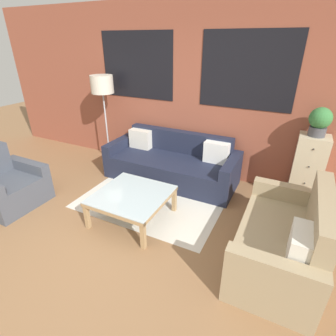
{
  "coord_description": "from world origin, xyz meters",
  "views": [
    {
      "loc": [
        1.72,
        -1.74,
        2.22
      ],
      "look_at": [
        0.21,
        1.28,
        0.55
      ],
      "focal_mm": 28.0,
      "sensor_mm": 36.0,
      "label": 1
    }
  ],
  "objects_px": {
    "floor_lamp": "(102,88)",
    "drawer_cabinet": "(307,170)",
    "coffee_table": "(132,197)",
    "settee_vintage": "(283,242)",
    "couch_dark": "(172,164)",
    "armchair_corner": "(8,187)",
    "potted_plant": "(320,121)"
  },
  "relations": [
    {
      "from": "settee_vintage",
      "to": "drawer_cabinet",
      "type": "distance_m",
      "value": 1.51
    },
    {
      "from": "floor_lamp",
      "to": "coffee_table",
      "type": "bearing_deg",
      "value": -43.23
    },
    {
      "from": "settee_vintage",
      "to": "armchair_corner",
      "type": "height_order",
      "value": "settee_vintage"
    },
    {
      "from": "settee_vintage",
      "to": "couch_dark",
      "type": "bearing_deg",
      "value": 146.51
    },
    {
      "from": "couch_dark",
      "to": "settee_vintage",
      "type": "distance_m",
      "value": 2.27
    },
    {
      "from": "coffee_table",
      "to": "armchair_corner",
      "type": "bearing_deg",
      "value": -165.11
    },
    {
      "from": "settee_vintage",
      "to": "drawer_cabinet",
      "type": "bearing_deg",
      "value": 84.02
    },
    {
      "from": "armchair_corner",
      "to": "floor_lamp",
      "type": "relative_size",
      "value": 0.51
    },
    {
      "from": "armchair_corner",
      "to": "potted_plant",
      "type": "xyz_separation_m",
      "value": [
        3.86,
        2.0,
        0.97
      ]
    },
    {
      "from": "settee_vintage",
      "to": "potted_plant",
      "type": "height_order",
      "value": "potted_plant"
    },
    {
      "from": "couch_dark",
      "to": "floor_lamp",
      "type": "xyz_separation_m",
      "value": [
        -1.42,
        0.08,
        1.16
      ]
    },
    {
      "from": "floor_lamp",
      "to": "settee_vintage",
      "type": "bearing_deg",
      "value": -21.86
    },
    {
      "from": "armchair_corner",
      "to": "coffee_table",
      "type": "distance_m",
      "value": 1.9
    },
    {
      "from": "floor_lamp",
      "to": "couch_dark",
      "type": "bearing_deg",
      "value": -3.07
    },
    {
      "from": "settee_vintage",
      "to": "potted_plant",
      "type": "distance_m",
      "value": 1.76
    },
    {
      "from": "couch_dark",
      "to": "settee_vintage",
      "type": "relative_size",
      "value": 1.49
    },
    {
      "from": "settee_vintage",
      "to": "armchair_corner",
      "type": "relative_size",
      "value": 1.77
    },
    {
      "from": "couch_dark",
      "to": "floor_lamp",
      "type": "bearing_deg",
      "value": 176.93
    },
    {
      "from": "coffee_table",
      "to": "potted_plant",
      "type": "xyz_separation_m",
      "value": [
        2.02,
        1.52,
        0.91
      ]
    },
    {
      "from": "armchair_corner",
      "to": "floor_lamp",
      "type": "xyz_separation_m",
      "value": [
        0.39,
        1.85,
        1.16
      ]
    },
    {
      "from": "coffee_table",
      "to": "floor_lamp",
      "type": "relative_size",
      "value": 0.55
    },
    {
      "from": "drawer_cabinet",
      "to": "potted_plant",
      "type": "xyz_separation_m",
      "value": [
        -0.0,
        0.0,
        0.73
      ]
    },
    {
      "from": "settee_vintage",
      "to": "armchair_corner",
      "type": "distance_m",
      "value": 3.74
    },
    {
      "from": "floor_lamp",
      "to": "drawer_cabinet",
      "type": "relative_size",
      "value": 1.6
    },
    {
      "from": "coffee_table",
      "to": "drawer_cabinet",
      "type": "relative_size",
      "value": 0.88
    },
    {
      "from": "armchair_corner",
      "to": "drawer_cabinet",
      "type": "distance_m",
      "value": 4.36
    },
    {
      "from": "armchair_corner",
      "to": "settee_vintage",
      "type": "bearing_deg",
      "value": 7.97
    },
    {
      "from": "armchair_corner",
      "to": "floor_lamp",
      "type": "bearing_deg",
      "value": 78.08
    },
    {
      "from": "armchair_corner",
      "to": "drawer_cabinet",
      "type": "relative_size",
      "value": 0.81
    },
    {
      "from": "settee_vintage",
      "to": "coffee_table",
      "type": "bearing_deg",
      "value": -179.07
    },
    {
      "from": "settee_vintage",
      "to": "armchair_corner",
      "type": "bearing_deg",
      "value": -172.03
    },
    {
      "from": "coffee_table",
      "to": "potted_plant",
      "type": "relative_size",
      "value": 2.35
    }
  ]
}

